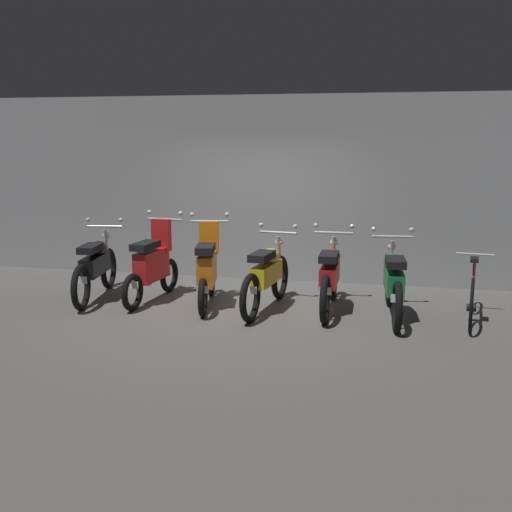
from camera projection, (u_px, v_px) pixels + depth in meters
name	position (u px, v px, depth m)	size (l,w,h in m)	color
ground_plane	(233.00, 311.00, 8.79)	(80.00, 80.00, 0.00)	#565451
back_wall	(265.00, 188.00, 10.59)	(16.00, 0.30, 3.06)	gray
motorbike_slot_0	(96.00, 266.00, 9.39)	(0.58, 1.94, 1.15)	black
motorbike_slot_1	(153.00, 265.00, 9.26)	(0.59, 1.68, 1.29)	black
motorbike_slot_2	(207.00, 269.00, 9.01)	(0.59, 1.67, 1.29)	black
motorbike_slot_3	(267.00, 275.00, 8.79)	(0.59, 1.95, 1.15)	black
motorbike_slot_4	(330.00, 275.00, 8.75)	(0.59, 1.95, 1.15)	black
motorbike_slot_5	(393.00, 281.00, 8.39)	(0.59, 1.95, 1.15)	black
bicycle	(472.00, 294.00, 8.25)	(0.50, 1.72, 0.89)	black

